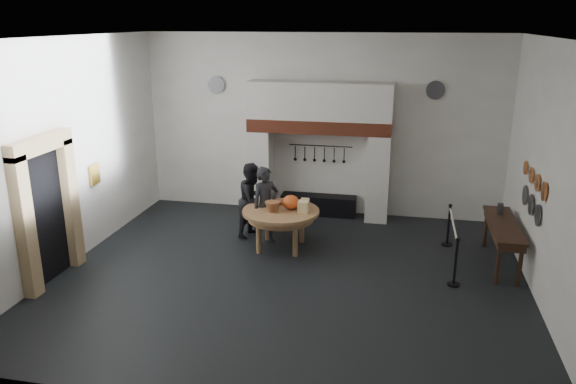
% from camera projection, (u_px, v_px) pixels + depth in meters
% --- Properties ---
extents(floor, '(9.00, 8.00, 0.02)m').
position_uv_depth(floor, '(289.00, 276.00, 10.95)').
color(floor, black).
rests_on(floor, ground).
extents(ceiling, '(9.00, 8.00, 0.02)m').
position_uv_depth(ceiling, '(289.00, 38.00, 9.62)').
color(ceiling, silver).
rests_on(ceiling, wall_back).
extents(wall_back, '(9.00, 0.02, 4.50)m').
position_uv_depth(wall_back, '(321.00, 126.00, 14.02)').
color(wall_back, white).
rests_on(wall_back, floor).
extents(wall_front, '(9.00, 0.02, 4.50)m').
position_uv_depth(wall_front, '(221.00, 248.00, 6.54)').
color(wall_front, white).
rests_on(wall_front, floor).
extents(wall_left, '(0.02, 8.00, 4.50)m').
position_uv_depth(wall_left, '(68.00, 153.00, 11.16)').
color(wall_left, white).
rests_on(wall_left, floor).
extents(wall_right, '(0.02, 8.00, 4.50)m').
position_uv_depth(wall_right, '(552.00, 178.00, 9.41)').
color(wall_right, white).
rests_on(wall_right, floor).
extents(chimney_pier_left, '(0.55, 0.70, 2.15)m').
position_uv_depth(chimney_pier_left, '(261.00, 171.00, 14.33)').
color(chimney_pier_left, silver).
rests_on(chimney_pier_left, floor).
extents(chimney_pier_right, '(0.55, 0.70, 2.15)m').
position_uv_depth(chimney_pier_right, '(378.00, 178.00, 13.76)').
color(chimney_pier_right, silver).
rests_on(chimney_pier_right, floor).
extents(hearth_brick_band, '(3.50, 0.72, 0.32)m').
position_uv_depth(hearth_brick_band, '(319.00, 126.00, 13.68)').
color(hearth_brick_band, '#9E442B').
rests_on(hearth_brick_band, chimney_pier_left).
extents(chimney_hood, '(3.50, 0.70, 0.90)m').
position_uv_depth(chimney_hood, '(320.00, 101.00, 13.50)').
color(chimney_hood, silver).
rests_on(chimney_hood, hearth_brick_band).
extents(iron_range, '(1.90, 0.45, 0.50)m').
position_uv_depth(iron_range, '(318.00, 205.00, 14.35)').
color(iron_range, black).
rests_on(iron_range, floor).
extents(utensil_rail, '(1.60, 0.02, 0.02)m').
position_uv_depth(utensil_rail, '(321.00, 146.00, 14.10)').
color(utensil_rail, black).
rests_on(utensil_rail, wall_back).
extents(door_recess, '(0.04, 1.10, 2.50)m').
position_uv_depth(door_recess, '(45.00, 217.00, 10.51)').
color(door_recess, black).
rests_on(door_recess, floor).
extents(door_jamb_near, '(0.22, 0.30, 2.60)m').
position_uv_depth(door_jamb_near, '(25.00, 228.00, 9.82)').
color(door_jamb_near, tan).
rests_on(door_jamb_near, floor).
extents(door_jamb_far, '(0.22, 0.30, 2.60)m').
position_uv_depth(door_jamb_far, '(70.00, 203.00, 11.13)').
color(door_jamb_far, tan).
rests_on(door_jamb_far, floor).
extents(door_lintel, '(0.22, 1.70, 0.30)m').
position_uv_depth(door_lintel, '(40.00, 144.00, 10.08)').
color(door_lintel, tan).
rests_on(door_lintel, door_jamb_near).
extents(wall_plaque, '(0.05, 0.34, 0.44)m').
position_uv_depth(wall_plaque, '(95.00, 174.00, 12.09)').
color(wall_plaque, gold).
rests_on(wall_plaque, wall_left).
extents(work_table, '(2.05, 2.05, 0.07)m').
position_uv_depth(work_table, '(281.00, 211.00, 12.07)').
color(work_table, '#A6794E').
rests_on(work_table, floor).
extents(pumpkin, '(0.36, 0.36, 0.31)m').
position_uv_depth(pumpkin, '(291.00, 202.00, 12.07)').
color(pumpkin, '#DF4E1F').
rests_on(pumpkin, work_table).
extents(cheese_block_big, '(0.22, 0.22, 0.24)m').
position_uv_depth(cheese_block_big, '(303.00, 207.00, 11.88)').
color(cheese_block_big, '#EED08E').
rests_on(cheese_block_big, work_table).
extents(cheese_block_small, '(0.18, 0.18, 0.20)m').
position_uv_depth(cheese_block_small, '(305.00, 203.00, 12.17)').
color(cheese_block_small, '#D0B77C').
rests_on(cheese_block_small, work_table).
extents(wicker_basket, '(0.39, 0.39, 0.22)m').
position_uv_depth(wicker_basket, '(272.00, 207.00, 11.92)').
color(wicker_basket, '#945A36').
rests_on(wicker_basket, work_table).
extents(bread_loaf, '(0.31, 0.18, 0.13)m').
position_uv_depth(bread_loaf, '(280.00, 202.00, 12.39)').
color(bread_loaf, '#AB683C').
rests_on(bread_loaf, work_table).
extents(visitor_near, '(0.75, 0.74, 1.75)m').
position_uv_depth(visitor_near, '(266.00, 206.00, 12.33)').
color(visitor_near, black).
rests_on(visitor_near, floor).
extents(visitor_far, '(0.91, 1.01, 1.72)m').
position_uv_depth(visitor_far, '(253.00, 200.00, 12.78)').
color(visitor_far, black).
rests_on(visitor_far, floor).
extents(side_table, '(0.55, 2.20, 0.06)m').
position_uv_depth(side_table, '(504.00, 225.00, 11.21)').
color(side_table, '#372314').
rests_on(side_table, floor).
extents(pewter_jug, '(0.12, 0.12, 0.22)m').
position_uv_depth(pewter_jug, '(500.00, 208.00, 11.73)').
color(pewter_jug, '#444348').
rests_on(pewter_jug, side_table).
extents(copper_pan_a, '(0.03, 0.34, 0.34)m').
position_uv_depth(copper_pan_a, '(544.00, 192.00, 9.70)').
color(copper_pan_a, '#C6662D').
rests_on(copper_pan_a, wall_right).
extents(copper_pan_b, '(0.03, 0.32, 0.32)m').
position_uv_depth(copper_pan_b, '(537.00, 183.00, 10.21)').
color(copper_pan_b, '#C6662D').
rests_on(copper_pan_b, wall_right).
extents(copper_pan_c, '(0.03, 0.30, 0.30)m').
position_uv_depth(copper_pan_c, '(531.00, 175.00, 10.72)').
color(copper_pan_c, '#C6662D').
rests_on(copper_pan_c, wall_right).
extents(copper_pan_d, '(0.03, 0.28, 0.28)m').
position_uv_depth(copper_pan_d, '(526.00, 168.00, 11.24)').
color(copper_pan_d, '#C6662D').
rests_on(copper_pan_d, wall_right).
extents(pewter_plate_left, '(0.03, 0.40, 0.40)m').
position_uv_depth(pewter_plate_left, '(538.00, 215.00, 10.03)').
color(pewter_plate_left, '#4C4C51').
rests_on(pewter_plate_left, wall_right).
extents(pewter_plate_mid, '(0.03, 0.40, 0.40)m').
position_uv_depth(pewter_plate_mid, '(531.00, 205.00, 10.59)').
color(pewter_plate_mid, '#4C4C51').
rests_on(pewter_plate_mid, wall_right).
extents(pewter_plate_right, '(0.03, 0.40, 0.40)m').
position_uv_depth(pewter_plate_right, '(525.00, 195.00, 11.15)').
color(pewter_plate_right, '#4C4C51').
rests_on(pewter_plate_right, wall_right).
extents(pewter_plate_back_left, '(0.44, 0.03, 0.44)m').
position_uv_depth(pewter_plate_back_left, '(217.00, 85.00, 14.23)').
color(pewter_plate_back_left, '#4C4C51').
rests_on(pewter_plate_back_left, wall_back).
extents(pewter_plate_back_right, '(0.44, 0.03, 0.44)m').
position_uv_depth(pewter_plate_back_right, '(435.00, 90.00, 13.18)').
color(pewter_plate_back_right, '#4C4C51').
rests_on(pewter_plate_back_right, wall_back).
extents(barrier_post_near, '(0.05, 0.05, 0.90)m').
position_uv_depth(barrier_post_near, '(456.00, 263.00, 10.45)').
color(barrier_post_near, black).
rests_on(barrier_post_near, floor).
extents(barrier_post_far, '(0.05, 0.05, 0.90)m').
position_uv_depth(barrier_post_far, '(449.00, 226.00, 12.32)').
color(barrier_post_far, black).
rests_on(barrier_post_far, floor).
extents(barrier_rope, '(0.04, 2.00, 0.04)m').
position_uv_depth(barrier_rope, '(453.00, 225.00, 11.27)').
color(barrier_rope, white).
rests_on(barrier_rope, barrier_post_near).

